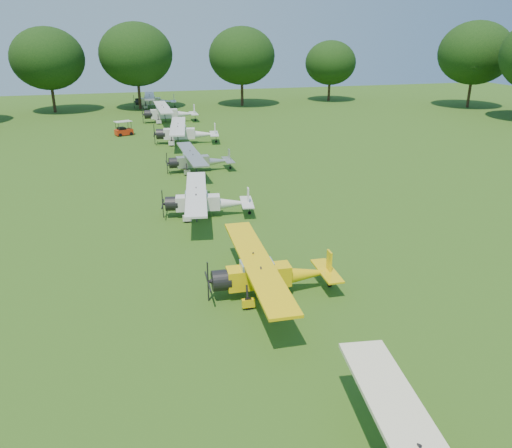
{
  "coord_description": "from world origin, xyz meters",
  "views": [
    {
      "loc": [
        -5.18,
        -25.13,
        11.61
      ],
      "look_at": [
        1.6,
        0.16,
        1.4
      ],
      "focal_mm": 35.0,
      "sensor_mm": 36.0,
      "label": 1
    }
  ],
  "objects_px": {
    "aircraft_3": "(205,200)",
    "aircraft_6": "(168,112)",
    "aircraft_4": "(198,159)",
    "aircraft_5": "(184,132)",
    "golf_cart": "(123,131)",
    "aircraft_2": "(268,272)",
    "aircraft_7": "(154,100)"
  },
  "relations": [
    {
      "from": "aircraft_7",
      "to": "golf_cart",
      "type": "relative_size",
      "value": 4.81
    },
    {
      "from": "aircraft_6",
      "to": "golf_cart",
      "type": "xyz_separation_m",
      "value": [
        -6.03,
        -7.72,
        -0.79
      ]
    },
    {
      "from": "aircraft_7",
      "to": "aircraft_5",
      "type": "bearing_deg",
      "value": -84.22
    },
    {
      "from": "aircraft_4",
      "to": "aircraft_7",
      "type": "bearing_deg",
      "value": 89.79
    },
    {
      "from": "aircraft_5",
      "to": "aircraft_6",
      "type": "bearing_deg",
      "value": 99.04
    },
    {
      "from": "aircraft_2",
      "to": "golf_cart",
      "type": "height_order",
      "value": "aircraft_2"
    },
    {
      "from": "golf_cart",
      "to": "aircraft_2",
      "type": "bearing_deg",
      "value": -101.99
    },
    {
      "from": "aircraft_2",
      "to": "aircraft_7",
      "type": "relative_size",
      "value": 0.93
    },
    {
      "from": "aircraft_2",
      "to": "golf_cart",
      "type": "distance_m",
      "value": 41.23
    },
    {
      "from": "golf_cart",
      "to": "aircraft_7",
      "type": "bearing_deg",
      "value": 56.58
    },
    {
      "from": "aircraft_6",
      "to": "aircraft_7",
      "type": "height_order",
      "value": "aircraft_6"
    },
    {
      "from": "aircraft_3",
      "to": "aircraft_5",
      "type": "bearing_deg",
      "value": 94.64
    },
    {
      "from": "aircraft_2",
      "to": "aircraft_3",
      "type": "distance_m",
      "value": 11.29
    },
    {
      "from": "aircraft_2",
      "to": "aircraft_3",
      "type": "height_order",
      "value": "aircraft_2"
    },
    {
      "from": "aircraft_2",
      "to": "aircraft_5",
      "type": "xyz_separation_m",
      "value": [
        0.53,
        34.42,
        0.15
      ]
    },
    {
      "from": "aircraft_7",
      "to": "golf_cart",
      "type": "bearing_deg",
      "value": -100.04
    },
    {
      "from": "aircraft_3",
      "to": "aircraft_6",
      "type": "distance_m",
      "value": 37.32
    },
    {
      "from": "aircraft_2",
      "to": "aircraft_4",
      "type": "relative_size",
      "value": 1.06
    },
    {
      "from": "golf_cart",
      "to": "aircraft_4",
      "type": "bearing_deg",
      "value": -91.92
    },
    {
      "from": "aircraft_5",
      "to": "aircraft_3",
      "type": "bearing_deg",
      "value": -86.31
    },
    {
      "from": "aircraft_4",
      "to": "golf_cart",
      "type": "distance_m",
      "value": 19.24
    },
    {
      "from": "aircraft_2",
      "to": "golf_cart",
      "type": "xyz_separation_m",
      "value": [
        -5.83,
        40.81,
        -0.58
      ]
    },
    {
      "from": "aircraft_3",
      "to": "golf_cart",
      "type": "relative_size",
      "value": 4.36
    },
    {
      "from": "aircraft_5",
      "to": "golf_cart",
      "type": "relative_size",
      "value": 5.05
    },
    {
      "from": "aircraft_4",
      "to": "aircraft_5",
      "type": "bearing_deg",
      "value": 86.84
    },
    {
      "from": "aircraft_2",
      "to": "aircraft_3",
      "type": "bearing_deg",
      "value": 97.85
    },
    {
      "from": "aircraft_3",
      "to": "aircraft_4",
      "type": "relative_size",
      "value": 1.04
    },
    {
      "from": "aircraft_4",
      "to": "aircraft_5",
      "type": "xyz_separation_m",
      "value": [
        0.35,
        11.87,
        0.21
      ]
    },
    {
      "from": "aircraft_5",
      "to": "aircraft_7",
      "type": "bearing_deg",
      "value": 100.24
    },
    {
      "from": "aircraft_2",
      "to": "aircraft_6",
      "type": "relative_size",
      "value": 0.85
    },
    {
      "from": "aircraft_6",
      "to": "aircraft_4",
      "type": "bearing_deg",
      "value": -90.33
    },
    {
      "from": "aircraft_5",
      "to": "aircraft_2",
      "type": "bearing_deg",
      "value": -83.16
    }
  ]
}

